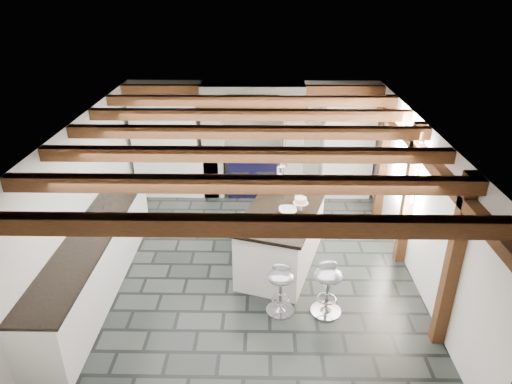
{
  "coord_description": "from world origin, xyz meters",
  "views": [
    {
      "loc": [
        0.21,
        -6.05,
        4.18
      ],
      "look_at": [
        0.1,
        0.4,
        1.1
      ],
      "focal_mm": 32.0,
      "sensor_mm": 36.0,
      "label": 1
    }
  ],
  "objects_px": {
    "kitchen_island": "(282,235)",
    "bar_stool_near": "(328,283)",
    "bar_stool_far": "(281,284)",
    "range_cooker": "(253,172)"
  },
  "relations": [
    {
      "from": "kitchen_island",
      "to": "bar_stool_near",
      "type": "distance_m",
      "value": 1.31
    },
    {
      "from": "kitchen_island",
      "to": "bar_stool_far",
      "type": "distance_m",
      "value": 1.18
    },
    {
      "from": "range_cooker",
      "to": "kitchen_island",
      "type": "relative_size",
      "value": 0.46
    },
    {
      "from": "kitchen_island",
      "to": "bar_stool_far",
      "type": "height_order",
      "value": "kitchen_island"
    },
    {
      "from": "bar_stool_near",
      "to": "bar_stool_far",
      "type": "height_order",
      "value": "bar_stool_near"
    },
    {
      "from": "range_cooker",
      "to": "bar_stool_far",
      "type": "bearing_deg",
      "value": -83.05
    },
    {
      "from": "bar_stool_near",
      "to": "range_cooker",
      "type": "bearing_deg",
      "value": 99.68
    },
    {
      "from": "bar_stool_far",
      "to": "kitchen_island",
      "type": "bearing_deg",
      "value": 96.74
    },
    {
      "from": "range_cooker",
      "to": "bar_stool_near",
      "type": "relative_size",
      "value": 1.29
    },
    {
      "from": "range_cooker",
      "to": "bar_stool_far",
      "type": "relative_size",
      "value": 1.38
    }
  ]
}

